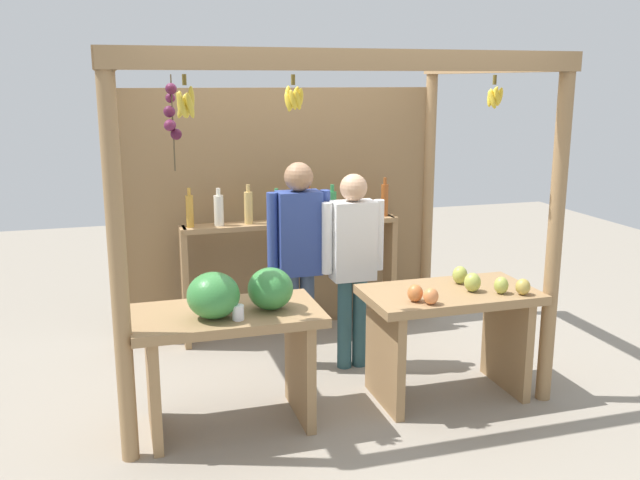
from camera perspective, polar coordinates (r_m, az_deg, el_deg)
name	(u,v)px	position (r m, az deg, el deg)	size (l,w,h in m)	color
ground_plane	(313,367)	(5.41, -0.59, -10.38)	(12.00, 12.00, 0.00)	gray
market_stall	(297,183)	(5.44, -1.93, 4.68)	(2.88, 2.04, 2.32)	#99754C
fruit_counter_left	(231,328)	(4.34, -7.29, -7.17)	(1.16, 0.64, 1.04)	#99754C
fruit_counter_right	(450,320)	(4.84, 10.59, -6.45)	(1.16, 0.64, 0.89)	#99754C
bottle_shelf_unit	(291,244)	(5.83, -2.39, -0.33)	(1.84, 0.22, 1.36)	#99754C
vendor_man	(299,247)	(5.14, -1.73, -0.61)	(0.48, 0.21, 1.57)	#3E506D
vendor_woman	(353,255)	(5.16, 2.71, -1.23)	(0.48, 0.20, 1.49)	#305861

